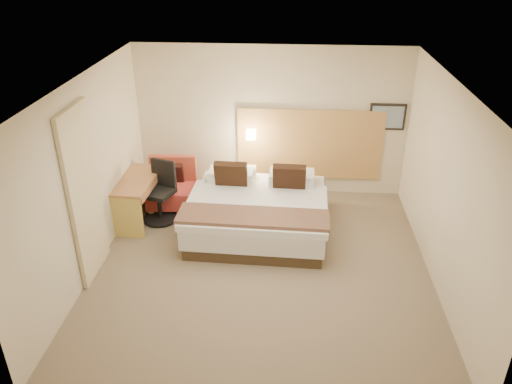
# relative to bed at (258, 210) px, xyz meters

# --- Properties ---
(floor) EXTENTS (4.80, 5.00, 0.02)m
(floor) POSITION_rel_bed_xyz_m (0.13, -1.06, -0.36)
(floor) COLOR #7B6952
(floor) RESTS_ON ground
(ceiling) EXTENTS (4.80, 5.00, 0.02)m
(ceiling) POSITION_rel_bed_xyz_m (0.13, -1.06, 2.36)
(ceiling) COLOR white
(ceiling) RESTS_ON floor
(wall_back) EXTENTS (4.80, 0.02, 2.70)m
(wall_back) POSITION_rel_bed_xyz_m (0.13, 1.45, 1.00)
(wall_back) COLOR beige
(wall_back) RESTS_ON floor
(wall_front) EXTENTS (4.80, 0.02, 2.70)m
(wall_front) POSITION_rel_bed_xyz_m (0.13, -3.57, 1.00)
(wall_front) COLOR beige
(wall_front) RESTS_ON floor
(wall_left) EXTENTS (0.02, 5.00, 2.70)m
(wall_left) POSITION_rel_bed_xyz_m (-2.28, -1.06, 1.00)
(wall_left) COLOR beige
(wall_left) RESTS_ON floor
(wall_right) EXTENTS (0.02, 5.00, 2.70)m
(wall_right) POSITION_rel_bed_xyz_m (2.54, -1.06, 1.00)
(wall_right) COLOR beige
(wall_right) RESTS_ON floor
(headboard_panel) EXTENTS (2.60, 0.04, 1.30)m
(headboard_panel) POSITION_rel_bed_xyz_m (0.83, 1.41, 0.60)
(headboard_panel) COLOR #BE8A4A
(headboard_panel) RESTS_ON wall_back
(art_frame) EXTENTS (0.62, 0.03, 0.47)m
(art_frame) POSITION_rel_bed_xyz_m (2.15, 1.42, 1.15)
(art_frame) COLOR black
(art_frame) RESTS_ON wall_back
(art_canvas) EXTENTS (0.54, 0.01, 0.39)m
(art_canvas) POSITION_rel_bed_xyz_m (2.15, 1.40, 1.15)
(art_canvas) COLOR #748BA0
(art_canvas) RESTS_ON wall_back
(lamp_arm) EXTENTS (0.02, 0.12, 0.02)m
(lamp_arm) POSITION_rel_bed_xyz_m (-0.22, 1.36, 0.80)
(lamp_arm) COLOR silver
(lamp_arm) RESTS_ON wall_back
(lamp_shade) EXTENTS (0.15, 0.15, 0.15)m
(lamp_shade) POSITION_rel_bed_xyz_m (-0.22, 1.30, 0.80)
(lamp_shade) COLOR #FFEDC6
(lamp_shade) RESTS_ON wall_back
(curtain) EXTENTS (0.06, 0.90, 2.42)m
(curtain) POSITION_rel_bed_xyz_m (-2.23, -1.31, 0.87)
(curtain) COLOR beige
(curtain) RESTS_ON wall_left
(bottle_a) EXTENTS (0.06, 0.06, 0.18)m
(bottle_a) POSITION_rel_bed_xyz_m (-0.90, 0.42, 0.23)
(bottle_a) COLOR #99D5EC
(bottle_a) RESTS_ON side_table
(bottle_b) EXTENTS (0.06, 0.06, 0.18)m
(bottle_b) POSITION_rel_bed_xyz_m (-0.79, 0.43, 0.23)
(bottle_b) COLOR #7AA0BD
(bottle_b) RESTS_ON side_table
(menu_folder) EXTENTS (0.12, 0.06, 0.19)m
(menu_folder) POSITION_rel_bed_xyz_m (-0.75, 0.36, 0.24)
(menu_folder) COLOR #3A2317
(menu_folder) RESTS_ON side_table
(bed) EXTENTS (2.25, 2.19, 1.07)m
(bed) POSITION_rel_bed_xyz_m (0.00, 0.00, 0.00)
(bed) COLOR #3C2D1E
(bed) RESTS_ON floor
(lounge_chair) EXTENTS (0.87, 0.77, 0.86)m
(lounge_chair) POSITION_rel_bed_xyz_m (-1.56, 0.68, -0.00)
(lounge_chair) COLOR tan
(lounge_chair) RESTS_ON floor
(side_table) EXTENTS (0.49, 0.49, 0.49)m
(side_table) POSITION_rel_bed_xyz_m (-0.82, 0.40, -0.07)
(side_table) COLOR silver
(side_table) RESTS_ON floor
(desk) EXTENTS (0.62, 1.25, 0.76)m
(desk) POSITION_rel_bed_xyz_m (-1.98, 0.15, 0.25)
(desk) COLOR #A36B40
(desk) RESTS_ON floor
(desk_chair) EXTENTS (0.73, 0.73, 1.01)m
(desk_chair) POSITION_rel_bed_xyz_m (-1.65, 0.21, 0.07)
(desk_chair) COLOR black
(desk_chair) RESTS_ON floor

